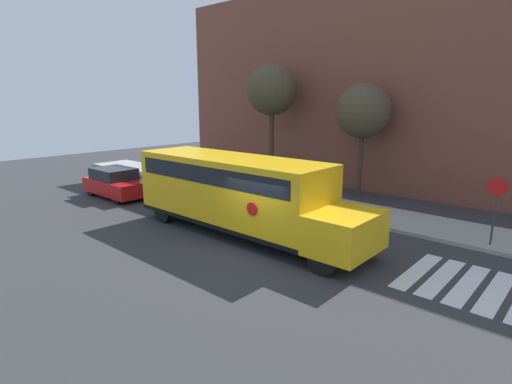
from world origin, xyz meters
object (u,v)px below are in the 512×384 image
at_px(stop_sign, 496,204).
at_px(tree_far_sidewalk, 363,111).
at_px(school_bus, 238,190).
at_px(tree_near_sidewalk, 272,90).
at_px(parked_car, 116,183).

bearing_deg(stop_sign, tree_far_sidewalk, 150.42).
relative_size(school_bus, tree_near_sidewalk, 1.41).
xyz_separation_m(school_bus, parked_car, (-8.99, -0.05, -0.94)).
relative_size(parked_car, tree_near_sidewalk, 0.56).
height_order(parked_car, tree_far_sidewalk, tree_far_sidewalk).
relative_size(school_bus, stop_sign, 4.00).
distance_m(parked_car, stop_sign, 17.40).
relative_size(stop_sign, tree_near_sidewalk, 0.35).
relative_size(parked_car, stop_sign, 1.60).
xyz_separation_m(school_bus, stop_sign, (7.76, 4.60, -0.07)).
relative_size(stop_sign, tree_far_sidewalk, 0.43).
bearing_deg(parked_car, school_bus, 0.35).
xyz_separation_m(tree_near_sidewalk, tree_far_sidewalk, (5.62, 0.59, -1.12)).
distance_m(school_bus, parked_car, 9.04).
height_order(school_bus, stop_sign, school_bus).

